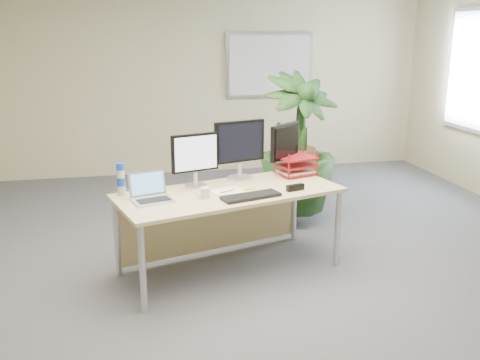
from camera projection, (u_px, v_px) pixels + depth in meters
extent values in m
plane|color=#4A494F|center=(248.00, 296.00, 4.25)|extent=(8.00, 8.00, 0.00)
cube|color=#CABE8F|center=(188.00, 80.00, 7.65)|extent=(7.00, 0.04, 2.70)
cube|color=#B4B3B8|center=(269.00, 65.00, 7.81)|extent=(1.30, 0.03, 0.95)
cube|color=silver|center=(270.00, 65.00, 7.79)|extent=(1.20, 0.01, 0.85)
cube|color=#B4B3B8|center=(479.00, 71.00, 6.68)|extent=(0.03, 1.30, 1.55)
cube|color=silver|center=(478.00, 71.00, 6.67)|extent=(0.01, 1.20, 1.45)
cube|color=#D6BD7E|center=(230.00, 193.00, 4.52)|extent=(2.04, 1.29, 0.03)
cube|color=#D6BD7E|center=(212.00, 220.00, 4.94)|extent=(1.73, 0.52, 0.58)
cylinder|color=silver|center=(143.00, 269.00, 3.92)|extent=(0.05, 0.05, 0.70)
cylinder|color=silver|center=(338.00, 228.00, 4.73)|extent=(0.05, 0.05, 0.70)
cylinder|color=silver|center=(117.00, 238.00, 4.51)|extent=(0.05, 0.05, 0.70)
cylinder|color=silver|center=(294.00, 206.00, 5.32)|extent=(0.05, 0.05, 0.70)
imported|color=#133414|center=(297.00, 155.00, 5.71)|extent=(1.09, 1.09, 1.50)
cylinder|color=silver|center=(196.00, 186.00, 4.64)|extent=(0.19, 0.19, 0.02)
cylinder|color=silver|center=(196.00, 179.00, 4.62)|extent=(0.04, 0.04, 0.11)
cube|color=black|center=(195.00, 153.00, 4.56)|extent=(0.42, 0.15, 0.33)
cube|color=silver|center=(196.00, 153.00, 4.54)|extent=(0.37, 0.11, 0.29)
cylinder|color=silver|center=(240.00, 178.00, 4.89)|extent=(0.22, 0.22, 0.02)
cylinder|color=silver|center=(240.00, 170.00, 4.87)|extent=(0.04, 0.04, 0.13)
cube|color=black|center=(240.00, 141.00, 4.80)|extent=(0.48, 0.18, 0.37)
cube|color=black|center=(241.00, 142.00, 4.77)|extent=(0.42, 0.13, 0.33)
cylinder|color=silver|center=(284.00, 173.00, 5.07)|extent=(0.20, 0.20, 0.02)
cylinder|color=silver|center=(284.00, 166.00, 5.05)|extent=(0.04, 0.04, 0.12)
cube|color=black|center=(285.00, 141.00, 4.98)|extent=(0.35, 0.32, 0.33)
cube|color=black|center=(287.00, 142.00, 4.97)|extent=(0.30, 0.26, 0.29)
cube|color=silver|center=(153.00, 201.00, 4.24)|extent=(0.35, 0.29, 0.02)
cube|color=black|center=(154.00, 200.00, 4.23)|extent=(0.29, 0.21, 0.00)
cube|color=silver|center=(147.00, 183.00, 4.33)|extent=(0.31, 0.14, 0.20)
cube|color=#5BACEB|center=(147.00, 183.00, 4.32)|extent=(0.27, 0.11, 0.16)
cube|color=black|center=(251.00, 196.00, 4.34)|extent=(0.52, 0.29, 0.03)
cylinder|color=silver|center=(205.00, 193.00, 4.32)|extent=(0.08, 0.08, 0.09)
torus|color=silver|center=(200.00, 193.00, 4.32)|extent=(0.06, 0.03, 0.06)
cube|color=white|center=(227.00, 191.00, 4.50)|extent=(0.29, 0.24, 0.01)
cylinder|color=#F7531B|center=(227.00, 191.00, 4.46)|extent=(0.12, 0.07, 0.01)
cylinder|color=#F2F91A|center=(248.00, 189.00, 4.55)|extent=(0.12, 0.04, 0.02)
cylinder|color=silver|center=(121.00, 183.00, 4.38)|extent=(0.07, 0.07, 0.21)
cylinder|color=blue|center=(120.00, 167.00, 4.35)|extent=(0.06, 0.06, 0.06)
cylinder|color=blue|center=(121.00, 182.00, 4.38)|extent=(0.07, 0.07, 0.07)
cube|color=maroon|center=(296.00, 173.00, 5.04)|extent=(0.41, 0.35, 0.02)
cube|color=maroon|center=(296.00, 165.00, 5.02)|extent=(0.41, 0.35, 0.02)
cube|color=maroon|center=(296.00, 158.00, 5.00)|extent=(0.41, 0.35, 0.02)
cube|color=white|center=(296.00, 171.00, 5.04)|extent=(0.37, 0.31, 0.02)
cube|color=black|center=(295.00, 187.00, 4.53)|extent=(0.17, 0.09, 0.05)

